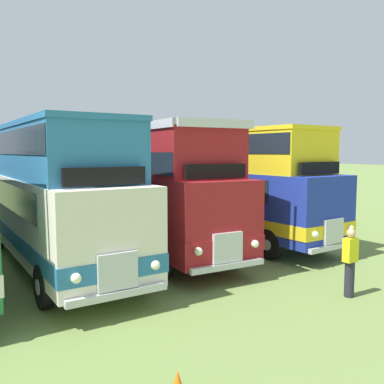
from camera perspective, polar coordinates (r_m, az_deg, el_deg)
ground_plane at (r=14.70m, az=-18.70°, el=-9.08°), size 200.00×200.00×0.00m
bus_third_in_row at (r=14.03m, az=-18.77°, el=0.48°), size 2.69×10.70×4.49m
bus_fourth_in_row at (r=15.61m, az=-5.81°, el=0.82°), size 3.13×10.44×4.52m
bus_fifth_in_row at (r=17.85m, az=4.18°, el=1.80°), size 3.02×11.20×4.49m
marshal_person at (r=11.28m, az=20.76°, el=-8.94°), size 0.36×0.24×1.73m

